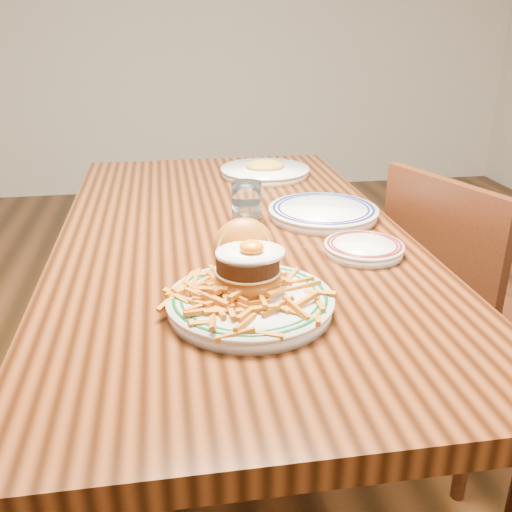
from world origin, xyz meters
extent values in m
plane|color=black|center=(0.00, 0.00, 0.00)|extent=(6.00, 6.00, 0.00)
cube|color=black|center=(0.00, 0.00, 0.72)|extent=(0.85, 1.60, 0.05)
cylinder|color=black|center=(-0.36, 0.74, 0.35)|extent=(0.07, 0.07, 0.70)
cylinder|color=black|center=(0.36, 0.74, 0.35)|extent=(0.07, 0.07, 0.70)
cube|color=#3F1A0D|center=(0.70, 0.01, 0.42)|extent=(0.52, 0.52, 0.04)
cube|color=#3F1A0D|center=(0.53, -0.05, 0.66)|extent=(0.16, 0.39, 0.44)
cylinder|color=#3F1A0D|center=(0.81, 0.23, 0.20)|extent=(0.04, 0.04, 0.40)
cylinder|color=#3F1A0D|center=(0.48, 0.12, 0.20)|extent=(0.04, 0.04, 0.40)
cylinder|color=#3F1A0D|center=(0.60, -0.21, 0.20)|extent=(0.04, 0.04, 0.40)
cylinder|color=white|center=(-0.02, -0.41, 0.76)|extent=(0.30, 0.30, 0.02)
cylinder|color=white|center=(-0.02, -0.41, 0.78)|extent=(0.30, 0.30, 0.01)
torus|color=#0C461A|center=(-0.02, -0.41, 0.78)|extent=(0.28, 0.28, 0.01)
torus|color=#0C461A|center=(-0.02, -0.41, 0.78)|extent=(0.25, 0.25, 0.01)
ellipsoid|color=#AA5F16|center=(-0.02, -0.38, 0.79)|extent=(0.13, 0.13, 0.06)
cylinder|color=beige|center=(-0.02, -0.38, 0.81)|extent=(0.12, 0.12, 0.00)
cylinder|color=black|center=(-0.02, -0.38, 0.83)|extent=(0.12, 0.12, 0.03)
ellipsoid|color=white|center=(-0.01, -0.38, 0.85)|extent=(0.13, 0.11, 0.01)
ellipsoid|color=orange|center=(-0.01, -0.38, 0.86)|extent=(0.04, 0.04, 0.02)
ellipsoid|color=#AA5F16|center=(-0.02, -0.30, 0.83)|extent=(0.13, 0.11, 0.14)
cylinder|color=beige|center=(-0.02, -0.32, 0.83)|extent=(0.11, 0.04, 0.11)
cylinder|color=white|center=(0.27, -0.19, 0.76)|extent=(0.17, 0.17, 0.02)
cylinder|color=white|center=(0.27, -0.19, 0.77)|extent=(0.18, 0.18, 0.01)
torus|color=maroon|center=(0.27, -0.19, 0.77)|extent=(0.17, 0.17, 0.01)
torus|color=maroon|center=(0.27, -0.19, 0.77)|extent=(0.15, 0.15, 0.01)
cube|color=silver|center=(0.29, -0.18, 0.77)|extent=(0.11, 0.06, 0.00)
cylinder|color=white|center=(0.25, 0.07, 0.76)|extent=(0.28, 0.28, 0.02)
cylinder|color=white|center=(0.25, 0.07, 0.78)|extent=(0.29, 0.29, 0.01)
torus|color=#0F154F|center=(0.25, 0.07, 0.78)|extent=(0.27, 0.27, 0.01)
torus|color=#0F154F|center=(0.25, 0.07, 0.78)|extent=(0.24, 0.24, 0.01)
cylinder|color=white|center=(0.04, 0.04, 0.81)|extent=(0.08, 0.08, 0.11)
cylinder|color=silver|center=(0.04, 0.04, 0.78)|extent=(0.06, 0.06, 0.06)
cylinder|color=white|center=(0.17, 0.52, 0.76)|extent=(0.29, 0.29, 0.02)
cylinder|color=white|center=(0.17, 0.52, 0.77)|extent=(0.30, 0.30, 0.01)
ellipsoid|color=#B58F33|center=(0.17, 0.52, 0.78)|extent=(0.13, 0.11, 0.04)
camera|label=1|loc=(-0.16, -1.32, 1.25)|focal=40.00mm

